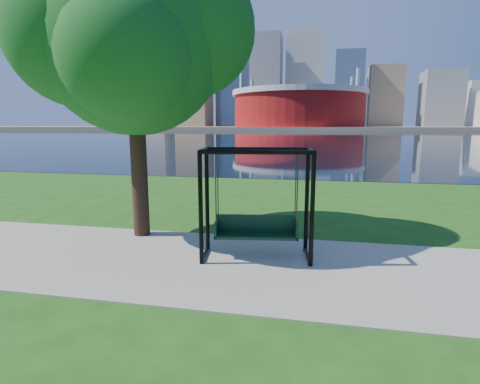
# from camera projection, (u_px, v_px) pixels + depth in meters

# --- Properties ---
(ground) EXTENTS (900.00, 900.00, 0.00)m
(ground) POSITION_uv_depth(u_px,v_px,m) (238.00, 257.00, 8.13)
(ground) COLOR #1E5114
(ground) RESTS_ON ground
(path) EXTENTS (120.00, 4.00, 0.03)m
(path) POSITION_uv_depth(u_px,v_px,m) (233.00, 265.00, 7.64)
(path) COLOR #9E937F
(path) RESTS_ON ground
(river) EXTENTS (900.00, 180.00, 0.02)m
(river) POSITION_uv_depth(u_px,v_px,m) (311.00, 135.00, 106.54)
(river) COLOR black
(river) RESTS_ON ground
(far_bank) EXTENTS (900.00, 228.00, 2.00)m
(far_bank) POSITION_uv_depth(u_px,v_px,m) (315.00, 128.00, 303.20)
(far_bank) COLOR #937F60
(far_bank) RESTS_ON ground
(stadium) EXTENTS (83.00, 83.00, 32.00)m
(stadium) POSITION_uv_depth(u_px,v_px,m) (299.00, 107.00, 234.33)
(stadium) COLOR maroon
(stadium) RESTS_ON far_bank
(skyline) EXTENTS (392.00, 66.00, 96.50)m
(skyline) POSITION_uv_depth(u_px,v_px,m) (311.00, 85.00, 310.83)
(skyline) COLOR gray
(skyline) RESTS_ON far_bank
(swing) EXTENTS (2.42, 1.31, 2.36)m
(swing) POSITION_uv_depth(u_px,v_px,m) (256.00, 206.00, 7.88)
(swing) COLOR black
(swing) RESTS_ON ground
(park_tree) EXTENTS (5.68, 5.13, 7.05)m
(park_tree) POSITION_uv_depth(u_px,v_px,m) (132.00, 37.00, 8.93)
(park_tree) COLOR black
(park_tree) RESTS_ON ground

